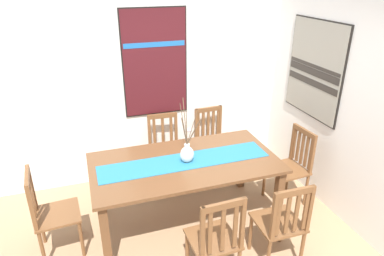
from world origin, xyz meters
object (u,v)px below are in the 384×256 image
at_px(dining_table, 185,169).
at_px(chair_4, 282,222).
at_px(chair_0, 212,141).
at_px(painting_on_back_wall, 155,63).
at_px(chair_1, 165,149).
at_px(chair_3, 216,239).
at_px(chair_2, 292,165).
at_px(centerpiece_vase, 187,152).
at_px(chair_5, 51,212).
at_px(painting_on_side_wall, 315,69).

height_order(dining_table, chair_4, chair_4).
distance_m(chair_0, painting_on_back_wall, 1.31).
height_order(chair_0, chair_1, chair_0).
xyz_separation_m(chair_3, painting_on_back_wall, (-0.02, 2.06, 1.08)).
bearing_deg(chair_3, chair_1, 89.77).
xyz_separation_m(chair_0, chair_4, (-0.00, -1.79, -0.00)).
bearing_deg(chair_2, centerpiece_vase, -179.61).
distance_m(chair_3, chair_5, 1.63).
distance_m(chair_4, painting_on_side_wall, 1.90).
bearing_deg(chair_3, painting_on_side_wall, 34.54).
height_order(chair_3, chair_5, chair_3).
relative_size(chair_1, painting_on_side_wall, 0.81).
xyz_separation_m(dining_table, painting_on_side_wall, (1.71, 0.28, 0.88)).
bearing_deg(chair_3, centerpiece_vase, 88.57).
bearing_deg(dining_table, painting_on_back_wall, 90.98).
bearing_deg(dining_table, chair_1, 89.62).
xyz_separation_m(chair_4, painting_on_back_wall, (-0.69, 2.05, 1.08)).
distance_m(chair_3, painting_on_back_wall, 2.33).
distance_m(chair_0, chair_3, 1.93).
distance_m(centerpiece_vase, painting_on_side_wall, 1.84).
height_order(centerpiece_vase, painting_on_side_wall, painting_on_side_wall).
bearing_deg(chair_0, chair_4, -90.10).
bearing_deg(chair_4, chair_1, 110.49).
relative_size(chair_1, chair_2, 0.99).
bearing_deg(dining_table, painting_on_side_wall, 9.44).
bearing_deg(chair_5, centerpiece_vase, 0.62).
relative_size(chair_0, chair_3, 0.97).
xyz_separation_m(chair_4, painting_on_side_wall, (1.04, 1.17, 1.08)).
xyz_separation_m(centerpiece_vase, chair_0, (0.65, 0.93, -0.40)).
bearing_deg(painting_on_side_wall, painting_on_back_wall, 152.88).
bearing_deg(painting_on_back_wall, chair_4, -71.46).
bearing_deg(chair_5, chair_4, -22.48).
xyz_separation_m(chair_0, chair_2, (0.68, -0.92, 0.00)).
distance_m(chair_2, chair_5, 2.73).
distance_m(chair_1, chair_3, 1.78).
xyz_separation_m(chair_0, painting_on_side_wall, (1.04, -0.63, 1.07)).
xyz_separation_m(chair_0, painting_on_back_wall, (-0.69, 0.26, 1.08)).
height_order(chair_3, chair_4, chair_3).
relative_size(chair_2, chair_4, 1.00).
distance_m(chair_2, chair_3, 1.61).
bearing_deg(chair_3, chair_0, 69.56).
bearing_deg(chair_4, chair_5, 157.52).
relative_size(dining_table, chair_4, 2.11).
distance_m(chair_0, painting_on_side_wall, 1.62).
distance_m(chair_0, chair_1, 0.67).
bearing_deg(chair_0, centerpiece_vase, -125.01).
xyz_separation_m(chair_0, chair_3, (-0.67, -1.81, -0.00)).
distance_m(chair_0, chair_4, 1.79).
bearing_deg(chair_5, painting_on_side_wall, 5.86).
relative_size(chair_2, painting_on_side_wall, 0.82).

